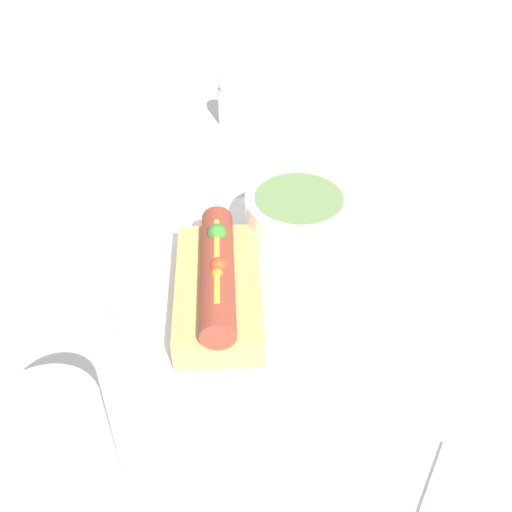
# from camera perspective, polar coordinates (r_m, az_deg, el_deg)

# --- Properties ---
(ground_plane) EXTENTS (4.00, 4.00, 0.00)m
(ground_plane) POSITION_cam_1_polar(r_m,az_deg,el_deg) (0.56, 0.00, -3.32)
(ground_plane) COLOR #BCB7AD
(dinner_plate) EXTENTS (0.27, 0.27, 0.01)m
(dinner_plate) POSITION_cam_1_polar(r_m,az_deg,el_deg) (0.56, 0.00, -2.82)
(dinner_plate) COLOR white
(dinner_plate) RESTS_ON ground_plane
(hot_dog) EXTENTS (0.17, 0.13, 0.06)m
(hot_dog) POSITION_cam_1_polar(r_m,az_deg,el_deg) (0.52, -3.62, -2.78)
(hot_dog) COLOR tan
(hot_dog) RESTS_ON dinner_plate
(soup_bowl) EXTENTS (0.10, 0.10, 0.05)m
(soup_bowl) POSITION_cam_1_polar(r_m,az_deg,el_deg) (0.59, 4.03, 3.81)
(soup_bowl) COLOR white
(soup_bowl) RESTS_ON dinner_plate
(spoon) EXTENTS (0.06, 0.15, 0.01)m
(spoon) POSITION_cam_1_polar(r_m,az_deg,el_deg) (0.60, 0.84, 2.24)
(spoon) COLOR #B7B7BC
(spoon) RESTS_ON dinner_plate
(drinking_glass) EXTENTS (0.07, 0.07, 0.11)m
(drinking_glass) POSITION_cam_1_polar(r_m,az_deg,el_deg) (0.41, -18.08, -18.06)
(drinking_glass) COLOR silver
(drinking_glass) RESTS_ON ground_plane
(salt_shaker) EXTENTS (0.03, 0.03, 0.07)m
(salt_shaker) POSITION_cam_1_polar(r_m,az_deg,el_deg) (0.82, -2.54, 14.67)
(salt_shaker) COLOR silver
(salt_shaker) RESTS_ON ground_plane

